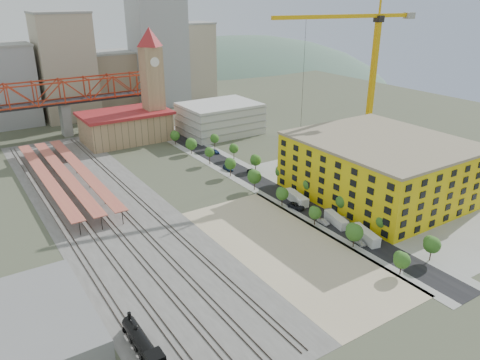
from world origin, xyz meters
TOP-DOWN VIEW (x-y plane):
  - ground at (0.00, 0.00)m, footprint 400.00×400.00m
  - ballast_strip at (-36.00, 17.50)m, footprint 36.00×165.00m
  - dirt_lot at (-4.00, -31.50)m, footprint 28.00×67.00m
  - street_asphalt at (16.00, 15.00)m, footprint 12.00×170.00m
  - sidewalk_west at (10.50, 15.00)m, footprint 3.00×170.00m
  - sidewalk_east at (21.50, 15.00)m, footprint 3.00×170.00m
  - construction_pad at (45.00, -20.00)m, footprint 50.00×90.00m
  - rail_tracks at (-37.80, 17.50)m, footprint 26.56×160.00m
  - platform_canopies at (-41.00, 45.00)m, footprint 16.00×80.00m
  - station_hall at (-5.00, 82.00)m, footprint 38.00×24.00m
  - clock_tower at (8.00, 79.99)m, footprint 12.00×12.00m
  - parking_garage at (36.00, 70.00)m, footprint 34.00×26.00m
  - truss_bridge at (-25.00, 105.00)m, footprint 94.00×9.60m
  - construction_building at (42.00, -20.00)m, footprint 44.60×50.60m
  - warehouse at (-66.00, -30.00)m, footprint 22.00×32.00m
  - street_trees at (16.00, 5.00)m, footprint 15.40×124.40m
  - skyline at (7.47, 142.31)m, footprint 133.00×46.00m
  - distant_hills at (45.28, 260.00)m, footprint 647.00×264.00m
  - locomotive at (-50.00, -48.95)m, footprint 2.91×22.41m
  - tower_crane at (64.82, 10.97)m, footprint 58.00×13.24m
  - site_trailer_a at (16.00, -38.93)m, footprint 4.83×10.48m
  - site_trailer_b at (16.00, -28.00)m, footprint 4.43×9.71m
  - site_trailer_c at (16.00, -10.36)m, footprint 5.02×9.87m
  - site_trailer_d at (16.00, -10.12)m, footprint 3.91×10.66m
  - car_0 at (13.00, -39.92)m, footprint 2.11×4.13m
  - car_1 at (13.00, -25.96)m, footprint 1.40×4.00m
  - car_2 at (13.00, -13.91)m, footprint 3.49×6.01m
  - car_3 at (13.00, 25.72)m, footprint 2.19×5.13m
  - car_4 at (19.00, -27.67)m, footprint 2.08×4.06m
  - car_5 at (19.00, -23.04)m, footprint 2.01×4.95m
  - car_6 at (19.00, 17.57)m, footprint 3.25×5.62m
  - car_7 at (19.00, 45.32)m, footprint 2.59×4.98m

SIDE VIEW (x-z plane):
  - distant_hills at x=45.28m, z-range -193.04..33.96m
  - ground at x=0.00m, z-range 0.00..0.00m
  - street_trees at x=16.00m, z-range -4.00..4.00m
  - sidewalk_west at x=10.50m, z-range 0.00..0.04m
  - sidewalk_east at x=21.50m, z-range 0.00..0.04m
  - ballast_strip at x=-36.00m, z-range 0.00..0.06m
  - dirt_lot at x=-4.00m, z-range 0.00..0.06m
  - street_asphalt at x=16.00m, z-range 0.00..0.06m
  - construction_pad at x=45.00m, z-range 0.00..0.06m
  - rail_tracks at x=-37.80m, z-range 0.06..0.24m
  - car_1 at x=13.00m, z-range 0.00..1.32m
  - car_4 at x=19.00m, z-range 0.00..1.32m
  - car_0 at x=13.00m, z-range 0.00..1.35m
  - car_7 at x=19.00m, z-range 0.00..1.38m
  - car_6 at x=19.00m, z-range 0.00..1.47m
  - car_3 at x=13.00m, z-range 0.00..1.47m
  - car_2 at x=13.00m, z-range 0.00..1.58m
  - car_5 at x=19.00m, z-range 0.00..1.60m
  - site_trailer_b at x=16.00m, z-range 0.00..2.57m
  - site_trailer_c at x=16.00m, z-range 0.00..2.61m
  - site_trailer_a at x=16.00m, z-range 0.00..2.77m
  - site_trailer_d at x=16.00m, z-range 0.00..2.85m
  - locomotive at x=-50.00m, z-range -0.71..4.89m
  - warehouse at x=-66.00m, z-range 0.00..5.00m
  - platform_canopies at x=-41.00m, z-range 1.93..6.06m
  - station_hall at x=-5.00m, z-range 0.12..13.22m
  - parking_garage at x=36.00m, z-range 0.00..14.00m
  - construction_building at x=42.00m, z-range 0.01..18.81m
  - truss_bridge at x=-25.00m, z-range 6.06..31.66m
  - skyline at x=7.47m, z-range -7.19..52.81m
  - clock_tower at x=8.00m, z-range 2.70..54.70m
  - tower_crane at x=64.82m, z-range 7.34..70.00m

